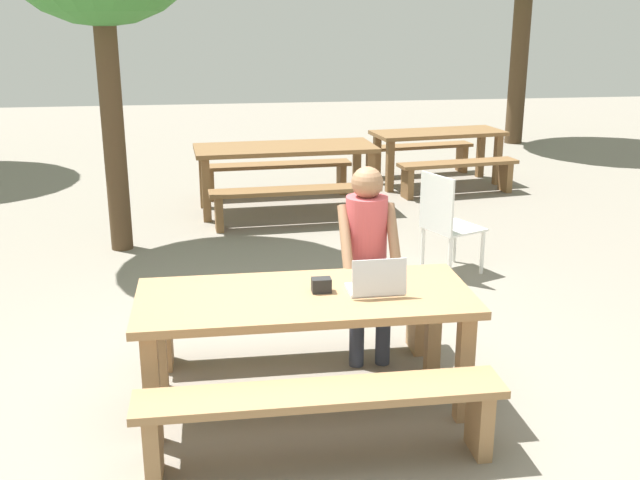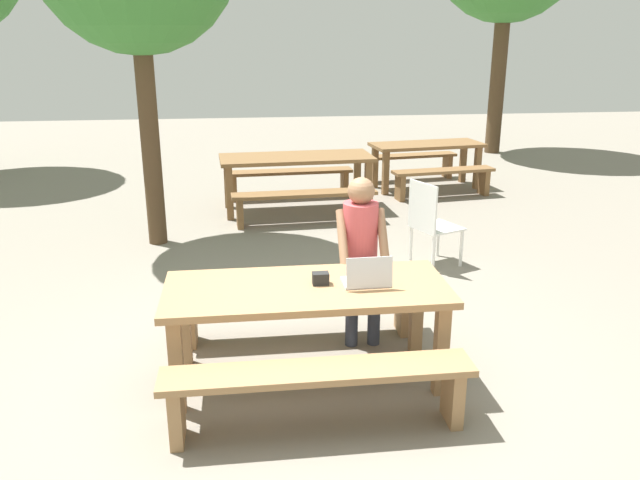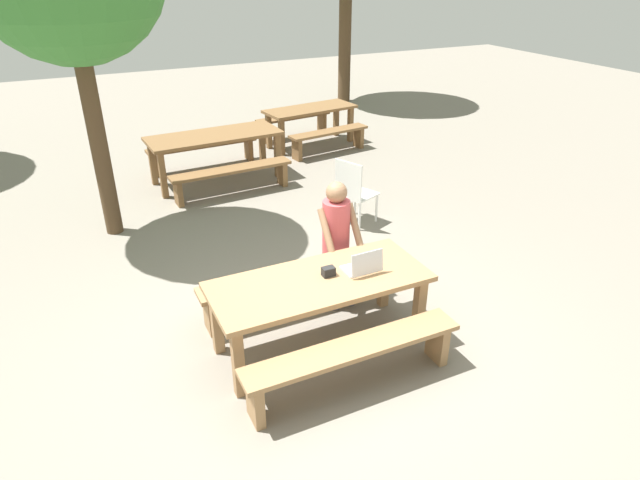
% 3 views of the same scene
% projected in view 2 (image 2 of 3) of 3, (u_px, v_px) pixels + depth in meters
% --- Properties ---
extents(ground_plane, '(30.00, 30.00, 0.00)m').
position_uv_depth(ground_plane, '(307.00, 378.00, 4.64)').
color(ground_plane, gray).
extents(picnic_table_front, '(1.97, 0.83, 0.72)m').
position_uv_depth(picnic_table_front, '(307.00, 299.00, 4.44)').
color(picnic_table_front, '#9E754C').
rests_on(picnic_table_front, ground).
extents(bench_near, '(1.93, 0.30, 0.44)m').
position_uv_depth(bench_near, '(318.00, 384.00, 3.92)').
color(bench_near, '#9E754C').
rests_on(bench_near, ground).
extents(bench_far, '(1.93, 0.30, 0.44)m').
position_uv_depth(bench_far, '(299.00, 300.00, 5.14)').
color(bench_far, '#9E754C').
rests_on(bench_far, ground).
extents(laptop, '(0.32, 0.25, 0.23)m').
position_uv_depth(laptop, '(367.00, 278.00, 4.40)').
color(laptop, silver).
rests_on(laptop, picnic_table_front).
extents(small_pouch, '(0.11, 0.08, 0.08)m').
position_uv_depth(small_pouch, '(321.00, 278.00, 4.43)').
color(small_pouch, black).
rests_on(small_pouch, picnic_table_front).
extents(person_seated, '(0.39, 0.40, 1.33)m').
position_uv_depth(person_seated, '(361.00, 248.00, 5.03)').
color(person_seated, '#333847').
rests_on(person_seated, ground).
extents(plastic_chair, '(0.58, 0.58, 0.92)m').
position_uv_depth(plastic_chair, '(431.00, 222.00, 6.73)').
color(plastic_chair, white).
rests_on(plastic_chair, ground).
extents(picnic_table_mid, '(1.83, 0.92, 0.72)m').
position_uv_depth(picnic_table_mid, '(427.00, 151.00, 10.11)').
color(picnic_table_mid, brown).
rests_on(picnic_table_mid, ground).
extents(bench_mid_south, '(1.61, 0.51, 0.43)m').
position_uv_depth(bench_mid_south, '(443.00, 177.00, 9.61)').
color(bench_mid_south, brown).
rests_on(bench_mid_south, ground).
extents(bench_mid_north, '(1.61, 0.51, 0.43)m').
position_uv_depth(bench_mid_north, '(410.00, 161.00, 10.78)').
color(bench_mid_north, brown).
rests_on(bench_mid_north, ground).
extents(picnic_table_rear, '(2.14, 0.95, 0.77)m').
position_uv_depth(picnic_table_rear, '(296.00, 164.00, 8.81)').
color(picnic_table_rear, brown).
rests_on(picnic_table_rear, ground).
extents(bench_rear_south, '(1.90, 0.41, 0.43)m').
position_uv_depth(bench_rear_south, '(305.00, 200.00, 8.26)').
color(bench_rear_south, brown).
rests_on(bench_rear_south, ground).
extents(bench_rear_north, '(1.90, 0.41, 0.43)m').
position_uv_depth(bench_rear_north, '(290.00, 177.00, 9.57)').
color(bench_rear_north, brown).
rests_on(bench_rear_north, ground).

